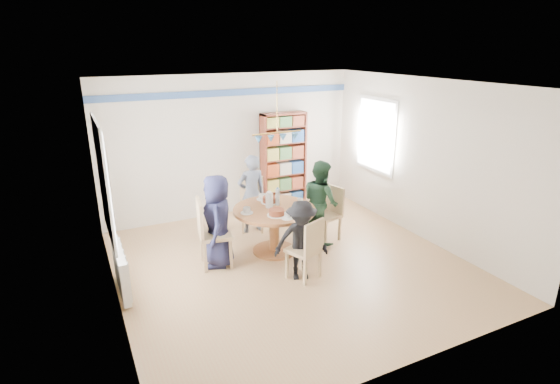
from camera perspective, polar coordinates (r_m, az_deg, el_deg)
ground at (r=6.78m, az=1.51°, el=-9.43°), size 5.00×5.00×0.00m
room_shell at (r=6.83m, az=-3.71°, el=5.59°), size 5.00×5.00×5.00m
radiator at (r=6.28m, az=-20.08°, el=-9.47°), size 0.12×1.00×0.60m
dining_table at (r=6.94m, az=-0.76°, el=-3.63°), size 1.30×1.30×0.75m
chair_left at (r=6.57m, az=-9.25°, el=-4.94°), size 0.54×0.54×1.06m
chair_right at (r=7.48m, az=6.50°, el=-2.43°), size 0.49×0.49×0.93m
chair_far at (r=7.86m, az=-3.70°, el=-1.19°), size 0.55×0.55×0.95m
chair_near at (r=6.16m, az=3.66°, el=-7.19°), size 0.53×0.53×0.92m
person_left at (r=6.56m, az=-8.16°, el=-3.76°), size 0.64×0.80×1.42m
person_right at (r=7.31m, az=5.32°, el=-1.26°), size 0.54×0.69×1.41m
person_far at (r=7.68m, az=-3.74°, el=-0.24°), size 0.51×0.34×1.41m
person_near at (r=6.16m, az=2.77°, el=-6.35°), size 0.86×0.67×1.18m
bookshelf at (r=8.81m, az=0.44°, el=3.99°), size 0.92×0.28×1.94m
tableware at (r=6.86m, az=-1.04°, el=-1.60°), size 1.12×1.12×0.29m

